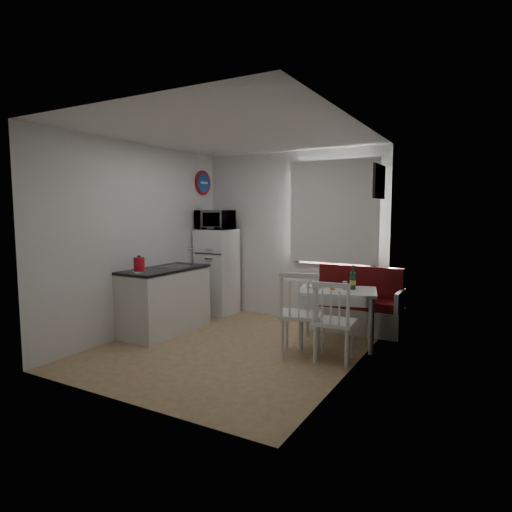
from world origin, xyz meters
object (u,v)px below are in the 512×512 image
at_px(dining_table, 337,296).
at_px(chair_left, 297,305).
at_px(kitchen_counter, 165,300).
at_px(chair_right, 332,313).
at_px(wine_bottle, 353,277).
at_px(bench, 356,310).
at_px(microwave, 215,220).
at_px(kettle, 139,265).
at_px(fridge, 217,272).

xyz_separation_m(dining_table, chair_left, (-0.25, -0.67, -0.01)).
bearing_deg(kitchen_counter, chair_left, -2.24).
relative_size(kitchen_counter, chair_right, 2.67).
height_order(chair_left, wine_bottle, wine_bottle).
relative_size(bench, dining_table, 1.16).
xyz_separation_m(microwave, kettle, (0.03, -1.73, -0.54)).
distance_m(bench, fridge, 2.33).
height_order(chair_left, microwave, microwave).
bearing_deg(wine_bottle, bench, 101.46).
bearing_deg(chair_left, bench, 62.50).
xyz_separation_m(chair_right, microwave, (-2.43, 1.27, 0.98)).
xyz_separation_m(bench, wine_bottle, (0.13, -0.66, 0.56)).
relative_size(chair_left, kettle, 2.62).
bearing_deg(wine_bottle, kitchen_counter, -164.20).
xyz_separation_m(kitchen_counter, kettle, (0.05, -0.54, 0.55)).
distance_m(chair_right, kettle, 2.48).
distance_m(bench, wine_bottle, 0.88).
height_order(fridge, microwave, microwave).
xyz_separation_m(chair_right, wine_bottle, (0.00, 0.76, 0.29)).
bearing_deg(kettle, bench, 39.82).
bearing_deg(kettle, dining_table, 26.77).
relative_size(chair_left, wine_bottle, 1.87).
xyz_separation_m(bench, kettle, (-2.27, -1.89, 0.71)).
distance_m(kitchen_counter, kettle, 0.77).
relative_size(chair_right, microwave, 0.88).
xyz_separation_m(chair_right, fridge, (-2.43, 1.32, 0.12)).
relative_size(bench, kettle, 5.75).
bearing_deg(bench, wine_bottle, -78.54).
xyz_separation_m(fridge, wine_bottle, (2.43, -0.55, 0.17)).
distance_m(kitchen_counter, chair_right, 2.45).
relative_size(fridge, microwave, 2.46).
xyz_separation_m(chair_left, wine_bottle, (0.41, 0.77, 0.25)).
xyz_separation_m(dining_table, microwave, (-2.27, 0.60, 0.92)).
bearing_deg(chair_right, chair_left, 176.25).
bearing_deg(kitchen_counter, fridge, 89.10).
distance_m(fridge, microwave, 0.85).
relative_size(dining_table, kettle, 4.94).
bearing_deg(kettle, kitchen_counter, 95.28).
bearing_deg(wine_bottle, microwave, 168.34).
distance_m(chair_right, fridge, 2.77).
xyz_separation_m(microwave, wine_bottle, (2.43, -0.50, -0.68)).
distance_m(chair_right, microwave, 2.91).
height_order(kitchen_counter, chair_left, kitchen_counter).
height_order(dining_table, microwave, microwave).
xyz_separation_m(chair_left, fridge, (-2.02, 1.32, 0.08)).
height_order(bench, wine_bottle, wine_bottle).
relative_size(fridge, kettle, 6.32).
distance_m(chair_left, fridge, 2.41).
xyz_separation_m(kitchen_counter, wine_bottle, (2.45, 0.69, 0.41)).
bearing_deg(kitchen_counter, microwave, 89.06).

